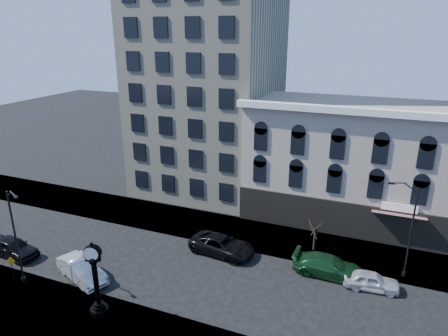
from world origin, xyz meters
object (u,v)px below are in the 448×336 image
at_px(street_clock, 96,282).
at_px(warning_sign, 11,265).
at_px(street_lamp_near, 13,213).
at_px(car_near_b, 82,269).
at_px(car_near_a, 13,247).

height_order(street_clock, warning_sign, street_clock).
distance_m(street_lamp_near, warning_sign, 4.74).
bearing_deg(street_clock, street_lamp_near, 156.70).
bearing_deg(warning_sign, street_clock, -19.77).
relative_size(street_lamp_near, warning_sign, 3.67).
bearing_deg(street_clock, warning_sign, 157.66).
distance_m(street_clock, car_near_b, 5.16).
bearing_deg(street_lamp_near, car_near_b, 57.93).
height_order(street_lamp_near, car_near_a, street_lamp_near).
xyz_separation_m(warning_sign, car_near_a, (-3.35, 2.92, -0.79)).
relative_size(warning_sign, car_near_b, 0.43).
bearing_deg(warning_sign, car_near_b, 11.07).
xyz_separation_m(street_lamp_near, warning_sign, (-1.18, -0.07, -4.58)).
bearing_deg(warning_sign, street_lamp_near, -13.80).
height_order(street_clock, street_lamp_near, street_lamp_near).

